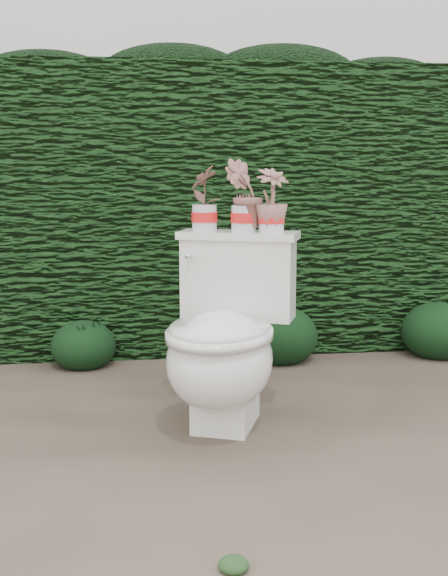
{
  "coord_description": "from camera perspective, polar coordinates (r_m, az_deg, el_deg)",
  "views": [
    {
      "loc": [
        -0.23,
        -2.76,
        1.04
      ],
      "look_at": [
        0.15,
        0.15,
        0.55
      ],
      "focal_mm": 45.0,
      "sensor_mm": 36.0,
      "label": 1
    }
  ],
  "objects": [
    {
      "name": "house_wall",
      "position": [
        8.85,
        -2.0,
        15.67
      ],
      "size": [
        8.0,
        3.5,
        4.0
      ],
      "primitive_type": "cube",
      "color": "silver",
      "rests_on": "ground"
    },
    {
      "name": "potted_plant_right",
      "position": [
        3.01,
        3.78,
        6.8
      ],
      "size": [
        0.18,
        0.18,
        0.25
      ],
      "primitive_type": "imported",
      "rotation": [
        0.0,
        0.0,
        0.33
      ],
      "color": "#336F22",
      "rests_on": "toilet"
    },
    {
      "name": "potted_plant_center",
      "position": [
        3.03,
        1.58,
        7.2
      ],
      "size": [
        0.16,
        0.13,
        0.29
      ],
      "primitive_type": "imported",
      "rotation": [
        0.0,
        0.0,
        3.09
      ],
      "color": "#336F22",
      "rests_on": "toilet"
    },
    {
      "name": "liriope_clump_3",
      "position": [
        3.94,
        4.43,
        -3.37
      ],
      "size": [
        0.41,
        0.41,
        0.33
      ],
      "primitive_type": "ellipsoid",
      "color": "black",
      "rests_on": "ground"
    },
    {
      "name": "hedge",
      "position": [
        4.37,
        -4.37,
        6.29
      ],
      "size": [
        8.0,
        1.0,
        1.6
      ],
      "primitive_type": "cube",
      "color": "#193E14",
      "rests_on": "ground"
    },
    {
      "name": "ground",
      "position": [
        2.96,
        -2.51,
        -11.11
      ],
      "size": [
        60.0,
        60.0,
        0.0
      ],
      "primitive_type": "plane",
      "color": "brown",
      "rests_on": "ground"
    },
    {
      "name": "toilet",
      "position": [
        2.88,
        0.06,
        -4.28
      ],
      "size": [
        0.67,
        0.8,
        0.78
      ],
      "rotation": [
        0.0,
        0.0,
        -0.37
      ],
      "color": "silver",
      "rests_on": "ground"
    },
    {
      "name": "liriope_clump_2",
      "position": [
        3.9,
        -11.06,
        -4.09
      ],
      "size": [
        0.34,
        0.34,
        0.27
      ],
      "primitive_type": "ellipsoid",
      "color": "black",
      "rests_on": "ground"
    },
    {
      "name": "liriope_clump_4",
      "position": [
        4.21,
        16.62,
        -2.92
      ],
      "size": [
        0.41,
        0.41,
        0.33
      ],
      "primitive_type": "ellipsoid",
      "color": "black",
      "rests_on": "ground"
    },
    {
      "name": "potted_plant_left",
      "position": [
        3.07,
        -1.56,
        6.99
      ],
      "size": [
        0.16,
        0.17,
        0.26
      ],
      "primitive_type": "imported",
      "rotation": [
        0.0,
        0.0,
        4.04
      ],
      "color": "#336F22",
      "rests_on": "toilet"
    }
  ]
}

